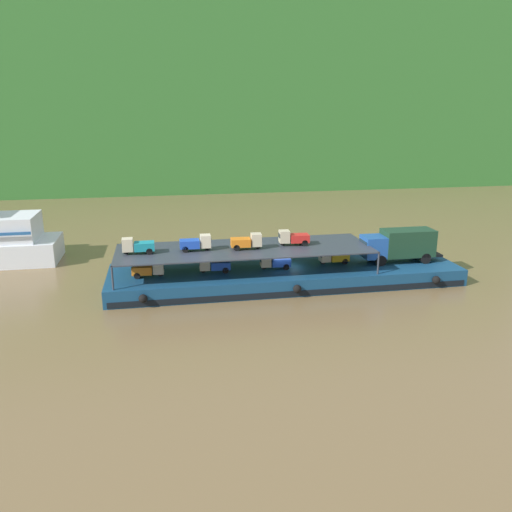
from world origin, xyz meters
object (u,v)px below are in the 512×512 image
Objects in this scene: mini_truck_lower_fore at (333,256)px; mini_truck_upper_bow at (293,238)px; mini_truck_lower_stern at (149,269)px; mini_truck_lower_aft at (214,265)px; mini_truck_upper_stern at (138,246)px; mini_truck_lower_mid at (275,261)px; covered_lorry at (400,244)px; mini_truck_upper_mid at (196,243)px; mini_truck_upper_fore at (247,241)px; cargo_barge at (285,275)px.

mini_truck_lower_fore is 4.41m from mini_truck_upper_bow.
mini_truck_lower_stern is 1.01× the size of mini_truck_lower_aft.
mini_truck_upper_stern is at bearing -178.60° from mini_truck_lower_fore.
mini_truck_lower_stern is at bearing -178.65° from mini_truck_lower_mid.
mini_truck_lower_stern is (-23.27, -0.27, -1.00)m from covered_lorry.
mini_truck_upper_mid is 8.88m from mini_truck_upper_bow.
mini_truck_lower_aft is 1.01× the size of mini_truck_upper_stern.
covered_lorry is 14.66m from mini_truck_upper_fore.
cargo_barge is 11.47× the size of mini_truck_lower_mid.
mini_truck_upper_mid is (-1.52, 0.25, 2.00)m from mini_truck_lower_aft.
mini_truck_lower_aft is at bearing -1.49° from mini_truck_upper_stern.
mini_truck_upper_mid reaches higher than mini_truck_lower_aft.
covered_lorry reaches higher than mini_truck_lower_aft.
mini_truck_lower_fore is at bearing 2.90° from mini_truck_lower_stern.
mini_truck_upper_fore is at bearing 1.19° from mini_truck_lower_stern.
covered_lorry is at bearing 0.66° from mini_truck_lower_stern.
mini_truck_upper_fore and mini_truck_upper_bow have the same top height.
mini_truck_upper_mid is (-12.80, -0.35, 2.00)m from mini_truck_lower_fore.
mini_truck_lower_fore is (11.28, 0.61, 0.00)m from mini_truck_lower_aft.
covered_lorry is 2.82× the size of mini_truck_upper_fore.
mini_truck_lower_stern is 1.00× the size of mini_truck_upper_bow.
mini_truck_upper_bow is (8.87, 0.29, 0.00)m from mini_truck_upper_mid.
mini_truck_upper_stern is 13.87m from mini_truck_upper_bow.
mini_truck_lower_fore reaches higher than cargo_barge.
mini_truck_upper_fore is 4.45m from mini_truck_upper_bow.
mini_truck_lower_stern is at bearing -178.81° from mini_truck_upper_fore.
cargo_barge is 11.53× the size of mini_truck_lower_fore.
mini_truck_upper_stern is 9.46m from mini_truck_upper_fore.
mini_truck_lower_mid is 3.26m from mini_truck_upper_fore.
mini_truck_upper_mid is (-19.10, 0.24, 1.00)m from covered_lorry.
mini_truck_lower_mid is at bearing -1.97° from mini_truck_upper_mid.
mini_truck_lower_fore is at bearing 174.66° from covered_lorry.
mini_truck_upper_fore is (-14.63, -0.09, 1.00)m from covered_lorry.
cargo_barge is at bearing 2.45° from mini_truck_lower_aft.
covered_lorry is 19.13m from mini_truck_upper_mid.
cargo_barge is 8.83m from mini_truck_upper_mid.
mini_truck_upper_mid is (4.99, 0.08, 0.00)m from mini_truck_upper_stern.
covered_lorry reaches higher than mini_truck_lower_stern.
mini_truck_lower_mid is 1.00× the size of mini_truck_upper_fore.
mini_truck_upper_mid is at bearing -179.80° from cargo_barge.
mini_truck_upper_stern reaches higher than covered_lorry.
mini_truck_lower_aft is (-6.61, -0.28, 1.44)m from cargo_barge.
covered_lorry is 17.61m from mini_truck_lower_aft.
mini_truck_lower_aft is at bearing -177.55° from cargo_barge.
mini_truck_upper_bow is at bearing 7.97° from mini_truck_upper_fore.
mini_truck_upper_mid is at bearing 6.93° from mini_truck_lower_stern.
mini_truck_lower_stern is at bearing -177.10° from mini_truck_lower_fore.
mini_truck_upper_stern is at bearing -179.03° from mini_truck_upper_mid.
mini_truck_upper_stern is at bearing 178.53° from mini_truck_upper_fore.
mini_truck_upper_fore is at bearing -4.18° from mini_truck_upper_mid.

